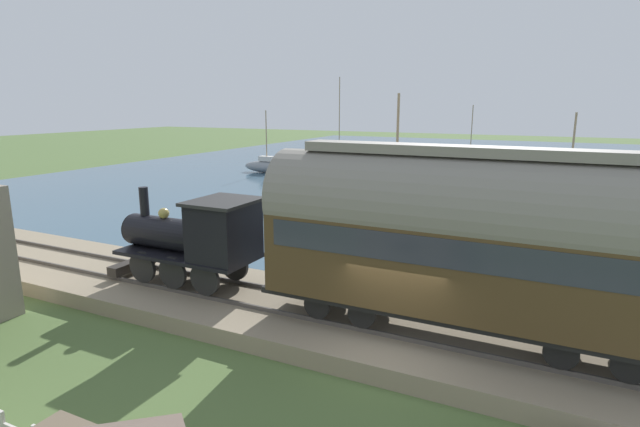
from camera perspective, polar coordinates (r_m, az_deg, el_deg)
ground_plane at (r=13.21m, az=8.31°, el=-16.66°), size 200.00×200.00×0.00m
harbor_water at (r=55.25m, az=22.56°, el=4.84°), size 80.00×80.00×0.01m
rail_embankment at (r=14.05m, az=9.81°, el=-13.66°), size 4.59×56.00×0.63m
steam_locomotive at (r=16.54m, az=-13.84°, el=-2.49°), size 2.12×5.26×3.04m
passenger_coach at (r=12.74m, az=16.20°, el=-2.43°), size 2.58×10.50×4.79m
sailboat_green at (r=56.25m, az=2.19°, el=6.54°), size 1.71×3.89×9.23m
sailboat_gray at (r=47.58m, az=-6.08°, el=5.41°), size 1.34×4.86×5.80m
sailboat_white at (r=27.04m, az=26.12°, el=-1.50°), size 1.49×6.39×6.00m
sailboat_teal at (r=58.35m, az=16.76°, el=6.29°), size 3.59×5.69×6.26m
sailboat_black at (r=20.65m, az=8.44°, el=-3.83°), size 3.05×5.83×6.78m
rowboat_mid_harbor at (r=21.71m, az=27.88°, el=-5.60°), size 1.32×2.40×0.41m
rowboat_near_shore at (r=29.90m, az=-7.67°, el=0.50°), size 1.66×2.12×0.53m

